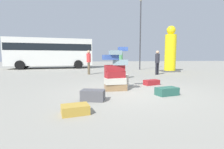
{
  "coord_description": "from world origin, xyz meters",
  "views": [
    {
      "loc": [
        -1.71,
        -5.76,
        1.24
      ],
      "look_at": [
        -0.5,
        1.07,
        0.51
      ],
      "focal_mm": 26.93,
      "sensor_mm": 36.0,
      "label": 1
    }
  ],
  "objects": [
    {
      "name": "suitcase_cream_white_trunk",
      "position": [
        0.01,
        0.95,
        0.25
      ],
      "size": [
        0.43,
        0.47,
        0.51
      ],
      "primitive_type": "cube",
      "rotation": [
        0.0,
        0.0,
        -0.4
      ],
      "color": "beige",
      "rests_on": "ground"
    },
    {
      "name": "person_passerby_in_red",
      "position": [
        -1.25,
        6.23,
        1.02
      ],
      "size": [
        0.3,
        0.34,
        1.7
      ],
      "rotation": [
        0.0,
        0.0,
        -1.38
      ],
      "color": "brown",
      "rests_on": "ground"
    },
    {
      "name": "suitcase_maroon_right_side",
      "position": [
        1.32,
        1.21,
        0.11
      ],
      "size": [
        0.77,
        0.53,
        0.22
      ],
      "primitive_type": "cube",
      "rotation": [
        0.0,
        0.0,
        0.3
      ],
      "color": "maroon",
      "rests_on": "ground"
    },
    {
      "name": "ground_plane",
      "position": [
        0.0,
        0.0,
        0.0
      ],
      "size": [
        80.0,
        80.0,
        0.0
      ],
      "primitive_type": "plane",
      "color": "gray"
    },
    {
      "name": "suitcase_tan_upright_blue",
      "position": [
        -1.88,
        -2.11,
        0.1
      ],
      "size": [
        0.65,
        0.51,
        0.2
      ],
      "primitive_type": "cube",
      "rotation": [
        0.0,
        0.0,
        0.19
      ],
      "color": "#B28C33",
      "rests_on": "ground"
    },
    {
      "name": "yellow_dummy_statue",
      "position": [
        5.59,
        7.34,
        1.68
      ],
      "size": [
        1.29,
        1.29,
        3.79
      ],
      "color": "yellow",
      "rests_on": "ground"
    },
    {
      "name": "suitcase_tower",
      "position": [
        -0.51,
        0.29,
        0.62
      ],
      "size": [
        1.02,
        0.75,
        1.62
      ],
      "color": "olive",
      "rests_on": "ground"
    },
    {
      "name": "person_bearded_onlooker",
      "position": [
        3.45,
        5.23,
        1.0
      ],
      "size": [
        0.31,
        0.3,
        1.68
      ],
      "rotation": [
        0.0,
        0.0,
        -2.59
      ],
      "color": "black",
      "rests_on": "ground"
    },
    {
      "name": "person_tourist_with_camera",
      "position": [
        0.34,
        3.27,
        1.02
      ],
      "size": [
        0.3,
        0.34,
        1.7
      ],
      "rotation": [
        0.0,
        0.0,
        -1.66
      ],
      "color": "black",
      "rests_on": "ground"
    },
    {
      "name": "lamp_post",
      "position": [
        3.83,
        9.89,
        4.39
      ],
      "size": [
        0.36,
        0.36,
        6.83
      ],
      "color": "#333338",
      "rests_on": "ground"
    },
    {
      "name": "suitcase_teal_foreground_far",
      "position": [
        0.99,
        -0.78,
        0.13
      ],
      "size": [
        0.77,
        0.53,
        0.25
      ],
      "primitive_type": "cube",
      "rotation": [
        0.0,
        0.0,
        0.2
      ],
      "color": "#26594C",
      "rests_on": "ground"
    },
    {
      "name": "parked_bus",
      "position": [
        -5.02,
        13.39,
        1.83
      ],
      "size": [
        8.81,
        3.4,
        3.15
      ],
      "rotation": [
        0.0,
        0.0,
        0.1
      ],
      "color": "silver",
      "rests_on": "ground"
    },
    {
      "name": "suitcase_charcoal_behind_tower",
      "position": [
        -1.43,
        -1.04,
        0.15
      ],
      "size": [
        0.74,
        0.58,
        0.31
      ],
      "primitive_type": "cube",
      "rotation": [
        0.0,
        0.0,
        -0.3
      ],
      "color": "#4C4C51",
      "rests_on": "ground"
    }
  ]
}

